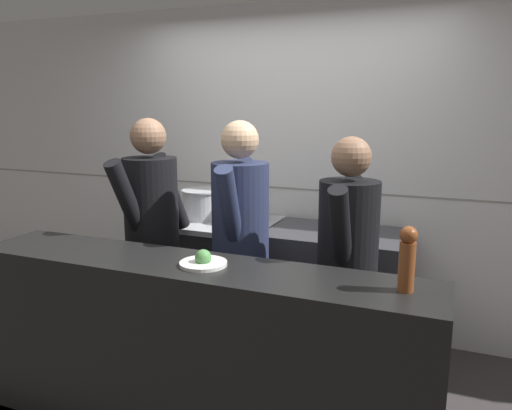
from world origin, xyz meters
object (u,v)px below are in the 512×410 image
at_px(stock_pot, 203,204).
at_px(sauce_pot, 247,207).
at_px(chef_head_cook, 152,236).
at_px(pepper_mill, 407,257).
at_px(chef_sous, 240,245).
at_px(chef_line, 347,267).
at_px(oven_range, 222,276).
at_px(plated_dish_main, 203,261).

distance_m(stock_pot, sauce_pot, 0.37).
bearing_deg(stock_pot, chef_head_cook, -88.51).
xyz_separation_m(stock_pot, pepper_mill, (1.69, -1.34, 0.15)).
relative_size(pepper_mill, chef_sous, 0.17).
distance_m(pepper_mill, chef_line, 0.73).
height_order(oven_range, chef_head_cook, chef_head_cook).
height_order(oven_range, plated_dish_main, plated_dish_main).
height_order(chef_head_cook, chef_line, chef_head_cook).
distance_m(oven_range, pepper_mill, 2.15).
relative_size(sauce_pot, chef_line, 0.20).
bearing_deg(chef_head_cook, chef_line, 5.51).
bearing_deg(sauce_pot, chef_sous, -69.85).
bearing_deg(pepper_mill, sauce_pot, 133.92).
distance_m(stock_pot, chef_line, 1.54).
height_order(stock_pot, chef_sous, chef_sous).
bearing_deg(chef_sous, chef_line, -12.56).
relative_size(stock_pot, chef_line, 0.20).
bearing_deg(chef_sous, pepper_mill, -39.04).
xyz_separation_m(sauce_pot, plated_dish_main, (0.36, -1.39, 0.02)).
height_order(oven_range, stock_pot, stock_pot).
distance_m(chef_sous, chef_line, 0.68).
height_order(oven_range, chef_line, chef_line).
relative_size(sauce_pot, chef_head_cook, 0.19).
bearing_deg(chef_head_cook, sauce_pot, 72.11).
xyz_separation_m(oven_range, plated_dish_main, (0.56, -1.34, 0.60)).
bearing_deg(stock_pot, pepper_mill, -38.38).
bearing_deg(chef_sous, plated_dish_main, -90.68).
bearing_deg(pepper_mill, chef_line, 122.70).
xyz_separation_m(oven_range, pepper_mill, (1.52, -1.32, 0.73)).
bearing_deg(chef_head_cook, plated_dish_main, -34.24).
bearing_deg(sauce_pot, plated_dish_main, -75.48).
relative_size(plated_dish_main, chef_sous, 0.14).
relative_size(oven_range, sauce_pot, 2.82).
height_order(plated_dish_main, chef_head_cook, chef_head_cook).
height_order(oven_range, chef_sous, chef_sous).
bearing_deg(chef_head_cook, stock_pot, 98.08).
height_order(stock_pot, pepper_mill, pepper_mill).
relative_size(chef_head_cook, chef_line, 1.05).
distance_m(oven_range, chef_head_cook, 0.90).
bearing_deg(chef_head_cook, oven_range, 85.04).
xyz_separation_m(sauce_pot, chef_head_cook, (-0.35, -0.77, -0.07)).
xyz_separation_m(stock_pot, sauce_pot, (0.37, 0.03, -0.01)).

